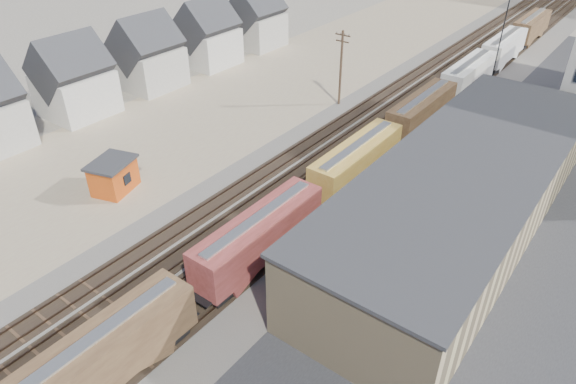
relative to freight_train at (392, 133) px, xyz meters
The scene contains 11 objects.
ground 33.62m from the freight_train, 96.51° to the right, with size 300.00×300.00×0.00m, color #6B6356.
ballast_bed 17.36m from the freight_train, 102.81° to the left, with size 18.00×200.00×0.06m, color #4C4742.
dirt_yard 24.88m from the freight_train, 164.25° to the left, with size 24.00×180.00×0.03m, color #88715D.
asphalt_lot 18.49m from the freight_train, ahead, with size 26.00×120.00×0.04m, color #232326.
rail_tracks 17.48m from the freight_train, 104.59° to the left, with size 11.40×200.00×0.24m.
freight_train is the anchor object (origin of this frame).
warehouse 13.94m from the freight_train, 36.54° to the right, with size 12.40×40.40×7.25m.
utility_pole_north 15.28m from the freight_train, 144.69° to the left, with size 2.20×0.32×10.00m.
radio_mast 27.54m from the freight_train, 85.29° to the left, with size 1.20×0.16×18.00m.
townhouse_row 38.73m from the freight_train, 167.63° to the right, with size 8.15×68.16×10.47m.
maintenance_shed 29.76m from the freight_train, 128.97° to the right, with size 4.72×5.40×3.34m.
Camera 1 is at (25.30, -14.06, 28.36)m, focal length 32.00 mm.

